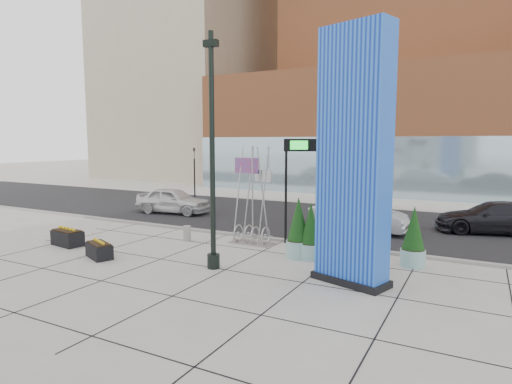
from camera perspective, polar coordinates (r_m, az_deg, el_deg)
The scene contains 20 objects.
ground at distance 17.08m, azimuth -5.18°, elevation -8.96°, with size 160.00×160.00×0.00m, color #9E9991.
street_asphalt at distance 25.82m, azimuth 7.05°, elevation -3.56°, with size 80.00×12.00×0.02m, color black.
curb_edge at distance 20.43m, azimuth 0.99°, elevation -6.13°, with size 80.00×0.30×0.12m, color gray.
tower_podium at distance 41.54m, azimuth 16.97°, elevation 7.71°, with size 34.00×10.00×11.00m, color #A95B31.
tower_glass_front at distance 36.89m, azimuth 15.37°, elevation 3.25°, with size 34.00×0.60×5.00m, color #8CA5B2.
building_beige_left at distance 60.49m, azimuth -8.58°, elevation 18.53°, with size 18.00×20.00×34.00m, color gray.
blue_pylon at distance 13.98m, azimuth 12.88°, elevation 3.92°, with size 2.68×1.80×8.22m.
lamp_post at distance 15.37m, azimuth -5.83°, elevation 2.32°, with size 0.55×0.46×8.40m.
public_art_sculpture at distance 19.37m, azimuth -0.53°, elevation -3.53°, with size 1.97×1.02×4.42m.
concrete_bollard at distance 20.26m, azimuth -9.19°, elevation -5.48°, with size 0.36×0.36×0.71m, color gray.
overhead_street_sign at distance 18.89m, azimuth 6.30°, elevation 5.04°, with size 2.11×1.11×4.73m.
round_planter_east at distance 16.94m, azimuth 20.26°, elevation -5.75°, with size 0.91×0.91×2.27m.
round_planter_mid at distance 16.98m, azimuth 7.29°, elevation -5.38°, with size 0.90×0.90×2.25m.
round_planter_west at distance 17.15m, azimuth 5.67°, elevation -4.91°, with size 0.98×0.98×2.45m.
box_planter_north at distance 18.27m, azimuth -20.18°, elevation -7.22°, with size 1.50×1.14×0.74m.
box_planter_south at distance 20.92m, azimuth -23.84°, elevation -5.50°, with size 1.63×0.98×0.84m.
car_white_west at distance 28.01m, azimuth -10.99°, elevation -1.13°, with size 1.95×4.85×1.65m, color silver.
car_silver_mid at distance 22.57m, azimuth 13.49°, elevation -3.13°, with size 1.72×4.93×1.62m, color #B3B6BB.
car_dark_east at distance 24.62m, azimuth 29.15°, elevation -3.02°, with size 2.24×5.50×1.60m, color black.
traffic_signal at distance 35.69m, azimuth -8.22°, elevation 2.99°, with size 0.15×0.18×4.10m.
Camera 1 is at (9.02, -13.75, 4.63)m, focal length 30.00 mm.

